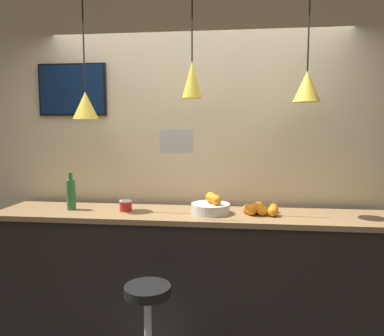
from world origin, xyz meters
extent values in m
cube|color=beige|center=(0.00, 1.01, 1.45)|extent=(8.00, 0.06, 2.90)
cube|color=black|center=(0.00, 0.63, 0.50)|extent=(3.05, 0.51, 1.00)
cube|color=olive|center=(0.00, 0.63, 1.02)|extent=(3.09, 0.55, 0.04)
cylinder|color=black|center=(-0.22, 0.04, 0.67)|extent=(0.30, 0.30, 0.06)
cylinder|color=beige|center=(0.14, 0.62, 1.08)|extent=(0.30, 0.30, 0.08)
sphere|color=orange|center=(0.19, 0.57, 1.16)|extent=(0.08, 0.08, 0.08)
sphere|color=orange|center=(0.16, 0.63, 1.16)|extent=(0.07, 0.07, 0.07)
sphere|color=orange|center=(0.14, 0.66, 1.16)|extent=(0.08, 0.08, 0.08)
sphere|color=orange|center=(0.54, 0.59, 1.08)|extent=(0.08, 0.08, 0.08)
sphere|color=orange|center=(0.61, 0.57, 1.08)|extent=(0.08, 0.08, 0.08)
sphere|color=orange|center=(0.52, 0.63, 1.09)|extent=(0.09, 0.09, 0.09)
sphere|color=orange|center=(0.51, 0.69, 1.09)|extent=(0.09, 0.09, 0.09)
sphere|color=orange|center=(0.61, 0.61, 1.09)|extent=(0.09, 0.09, 0.09)
sphere|color=orange|center=(0.47, 0.65, 1.09)|extent=(0.08, 0.08, 0.08)
sphere|color=orange|center=(0.63, 0.71, 1.08)|extent=(0.07, 0.07, 0.07)
sphere|color=orange|center=(0.43, 0.64, 1.08)|extent=(0.07, 0.07, 0.07)
sphere|color=orange|center=(0.52, 0.61, 1.08)|extent=(0.07, 0.07, 0.07)
sphere|color=orange|center=(0.45, 0.59, 1.08)|extent=(0.08, 0.08, 0.08)
cylinder|color=#286B33|center=(-0.98, 0.62, 1.16)|extent=(0.07, 0.07, 0.24)
cylinder|color=#286B33|center=(-0.98, 0.62, 1.31)|extent=(0.03, 0.03, 0.06)
cylinder|color=red|center=(-0.53, 0.62, 1.08)|extent=(0.10, 0.10, 0.08)
cylinder|color=white|center=(-0.53, 0.62, 1.12)|extent=(0.10, 0.10, 0.01)
cylinder|color=black|center=(-0.84, 0.63, 2.39)|extent=(0.01, 0.01, 0.82)
cone|color=gold|center=(-0.84, 0.63, 1.87)|extent=(0.20, 0.20, 0.21)
sphere|color=#F9EFCC|center=(-0.84, 0.63, 1.79)|extent=(0.04, 0.04, 0.04)
cylinder|color=black|center=(0.00, 0.63, 2.50)|extent=(0.01, 0.01, 0.61)
cone|color=gold|center=(0.00, 0.63, 2.06)|extent=(0.15, 0.15, 0.27)
sphere|color=#F9EFCC|center=(0.00, 0.63, 1.94)|extent=(0.04, 0.04, 0.04)
cylinder|color=black|center=(0.84, 0.63, 2.45)|extent=(0.01, 0.01, 0.69)
cone|color=gold|center=(0.84, 0.63, 2.00)|extent=(0.20, 0.20, 0.22)
sphere|color=#F9EFCC|center=(0.84, 0.63, 1.91)|extent=(0.04, 0.04, 0.04)
cube|color=black|center=(-1.09, 0.96, 2.03)|extent=(0.60, 0.04, 0.45)
cube|color=#0F2347|center=(-1.09, 0.94, 2.03)|extent=(0.57, 0.01, 0.42)
cube|color=white|center=(-0.09, 0.44, 1.61)|extent=(0.24, 0.01, 0.17)
camera|label=1|loc=(0.34, -2.20, 1.71)|focal=35.00mm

